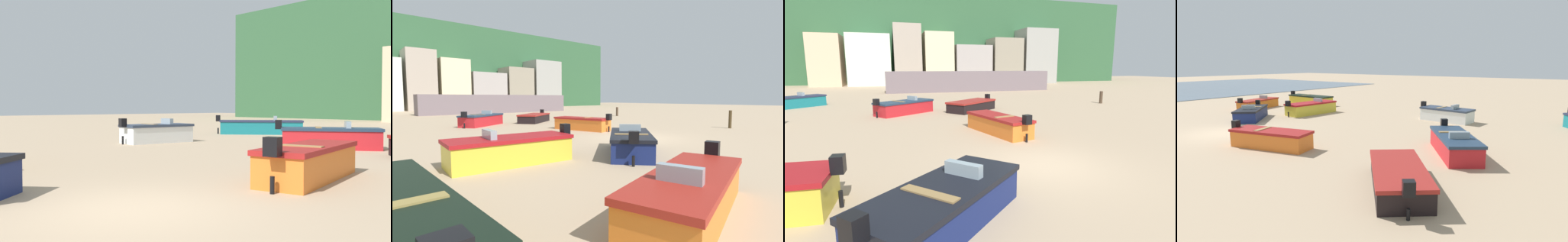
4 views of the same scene
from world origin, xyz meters
The scene contains 17 objects.
ground_plane centered at (0.00, 0.00, 0.00)m, with size 160.00×160.00×0.00m, color tan.
headland_hill centered at (0.00, 66.00, 8.43)m, with size 90.00×32.00×16.87m, color #2F5937.
harbor_pier centered at (5.47, 30.00, 1.31)m, with size 21.43×2.40×2.61m, color slate.
townhouse_centre_left centered at (-1.56, 46.71, 5.18)m, with size 4.58×5.43×10.35m, color #A79989.
townhouse_centre centered at (3.82, 47.20, 4.59)m, with size 5.02×6.40×9.18m, color beige.
townhouse_centre_right centered at (10.10, 47.23, 3.54)m, with size 6.67×6.46×7.07m, color #A49C98.
townhouse_right centered at (16.77, 46.77, 4.24)m, with size 5.75×5.55×8.48m, color gray.
townhouse_far_right centered at (23.50, 47.04, 5.22)m, with size 6.68×6.09×10.43m, color #979790.
boat_red_0 centered at (-3.85, 12.47, 0.46)m, with size 4.15×3.57×1.21m.
boat_orange_1 centered at (0.22, 4.98, 0.44)m, with size 2.23×4.33×1.17m.
boat_navy_2 centered at (-3.74, -2.67, 0.43)m, with size 3.91×3.78×1.15m.
boat_yellow_3 centered at (-8.02, -1.09, 0.46)m, with size 4.39×1.86×1.22m.
boat_black_5 centered at (0.93, 12.52, 0.38)m, with size 4.12×3.77×1.07m.
boat_orange_6 centered at (-7.38, -7.20, 0.41)m, with size 4.38×2.36×1.12m.
boat_yellow_7 centered at (-11.81, -5.26, 0.46)m, with size 1.47×5.01×1.22m.
mooring_post_near_water centered at (8.94, -1.25, 0.65)m, with size 0.21×0.21×1.29m, color #46371F.
mooring_post_mid_beach centered at (13.00, 13.62, 0.53)m, with size 0.27×0.27×1.06m, color #463527.
Camera 2 is at (-12.28, -9.87, 2.21)m, focal length 26.16 mm.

